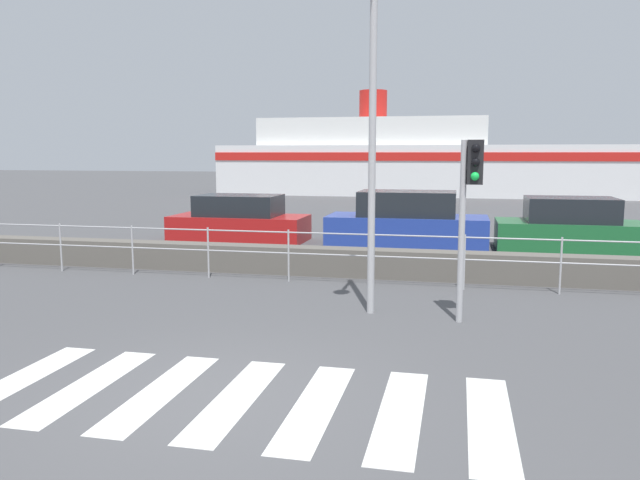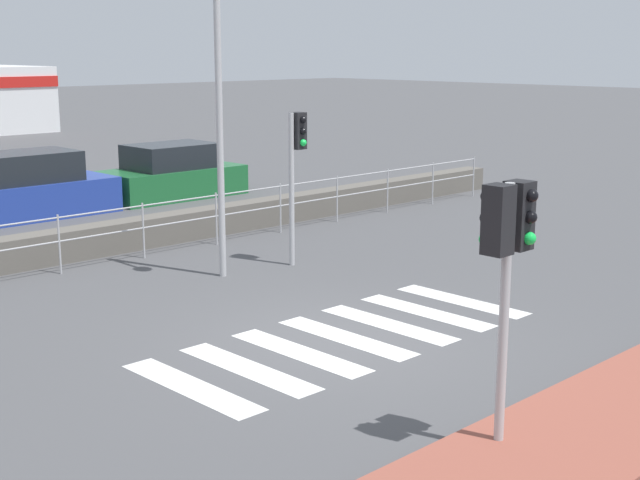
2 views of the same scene
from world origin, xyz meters
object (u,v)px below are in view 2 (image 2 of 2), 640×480
parked_car_blue (19,190)px  traffic_light_near (507,242)px  streetlamp (228,80)px  parked_car_green (172,175)px  traffic_light_far (296,154)px

parked_car_blue → traffic_light_near: bearing=-98.6°
traffic_light_near → parked_car_blue: traffic_light_near is taller
streetlamp → parked_car_blue: 8.60m
parked_car_blue → parked_car_green: 4.44m
traffic_light_far → parked_car_blue: (-1.61, 8.13, -1.43)m
traffic_light_near → streetlamp: size_ratio=0.50×
streetlamp → parked_car_green: streetlamp is taller
traffic_light_far → streetlamp: (-1.56, 0.00, 1.38)m
streetlamp → parked_car_green: (4.39, 8.12, -2.86)m
traffic_light_near → traffic_light_far: bearing=61.7°
traffic_light_near → parked_car_green: 16.97m
parked_car_blue → parked_car_green: bearing=-0.0°
traffic_light_far → parked_car_green: 8.73m
streetlamp → parked_car_green: bearing=61.6°
parked_car_blue → streetlamp: bearing=-89.7°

